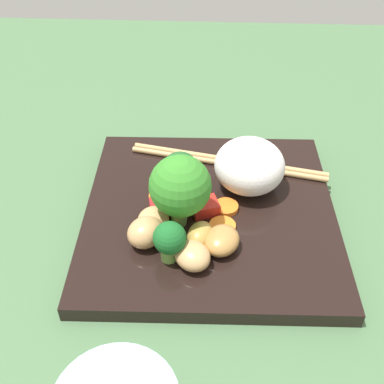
{
  "coord_description": "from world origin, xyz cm",
  "views": [
    {
      "loc": [
        -0.27,
        36.76,
        35.6
      ],
      "look_at": [
        1.63,
        -0.22,
        3.62
      ],
      "focal_mm": 44.84,
      "sensor_mm": 36.0,
      "label": 1
    }
  ],
  "objects_px": {
    "broccoli_floret_0": "(167,240)",
    "chopstick_pair": "(225,162)",
    "carrot_slice_1": "(220,226)",
    "square_plate": "(207,214)",
    "rice_mound": "(247,166)"
  },
  "relations": [
    {
      "from": "broccoli_floret_0",
      "to": "chopstick_pair",
      "type": "relative_size",
      "value": 0.19
    },
    {
      "from": "chopstick_pair",
      "to": "carrot_slice_1",
      "type": "bearing_deg",
      "value": 98.66
    },
    {
      "from": "square_plate",
      "to": "carrot_slice_1",
      "type": "distance_m",
      "value": 0.03
    },
    {
      "from": "broccoli_floret_0",
      "to": "carrot_slice_1",
      "type": "height_order",
      "value": "broccoli_floret_0"
    },
    {
      "from": "rice_mound",
      "to": "chopstick_pair",
      "type": "bearing_deg",
      "value": -60.82
    },
    {
      "from": "chopstick_pair",
      "to": "square_plate",
      "type": "bearing_deg",
      "value": 88.22
    },
    {
      "from": "broccoli_floret_0",
      "to": "carrot_slice_1",
      "type": "relative_size",
      "value": 1.59
    },
    {
      "from": "rice_mound",
      "to": "broccoli_floret_0",
      "type": "relative_size",
      "value": 1.79
    },
    {
      "from": "rice_mound",
      "to": "chopstick_pair",
      "type": "relative_size",
      "value": 0.33
    },
    {
      "from": "square_plate",
      "to": "rice_mound",
      "type": "xyz_separation_m",
      "value": [
        -0.04,
        -0.04,
        0.04
      ]
    },
    {
      "from": "square_plate",
      "to": "rice_mound",
      "type": "relative_size",
      "value": 3.42
    },
    {
      "from": "carrot_slice_1",
      "to": "chopstick_pair",
      "type": "xyz_separation_m",
      "value": [
        -0.01,
        -0.1,
        0.0
      ]
    },
    {
      "from": "rice_mound",
      "to": "carrot_slice_1",
      "type": "bearing_deg",
      "value": 67.37
    },
    {
      "from": "rice_mound",
      "to": "carrot_slice_1",
      "type": "relative_size",
      "value": 2.84
    },
    {
      "from": "square_plate",
      "to": "rice_mound",
      "type": "distance_m",
      "value": 0.07
    }
  ]
}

